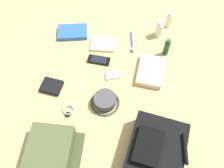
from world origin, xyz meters
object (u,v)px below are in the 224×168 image
bucket_hat (105,101)px  toothpaste_tube (160,29)px  wristwatch (68,111)px  toothbrush (132,43)px  notepad (103,44)px  folded_towel (150,71)px  media_player (112,75)px  toiletry_pouch (49,158)px  lotion_bottle (169,20)px  paperback_novel (73,32)px  wallet (52,86)px  cell_phone (99,60)px  shampoo_bottle (167,48)px  backpack (155,151)px

bucket_hat → toothpaste_tube: bearing=148.8°
wristwatch → toothbrush: toothbrush is taller
notepad → folded_towel: bearing=56.7°
media_player → toothbrush: toothbrush is taller
toiletry_pouch → folded_towel: 0.70m
lotion_bottle → paperback_novel: lotion_bottle is taller
wallet → folded_towel: bearing=115.1°
paperback_novel → toothbrush: bearing=80.7°
lotion_bottle → media_player: size_ratio=1.13×
toothpaste_tube → folded_towel: (0.29, -0.06, -0.03)m
toiletry_pouch → lotion_bottle: 1.07m
cell_phone → media_player: cell_phone is taller
lotion_bottle → toothpaste_tube: 0.10m
toothpaste_tube → cell_phone: bearing=-58.1°
toiletry_pouch → wristwatch: bearing=169.9°
toothpaste_tube → folded_towel: size_ratio=0.55×
lotion_bottle → wristwatch: lotion_bottle is taller
paperback_novel → notepad: size_ratio=1.27×
bucket_hat → toothpaste_tube: 0.58m
media_player → notepad: size_ratio=0.63×
paperback_novel → wallet: paperback_novel is taller
media_player → lotion_bottle: bearing=140.0°
toothpaste_tube → bucket_hat: bearing=-31.2°
media_player → toothbrush: (-0.24, 0.11, 0.00)m
toothpaste_tube → paperback_novel: 0.54m
toothbrush → folded_towel: bearing=26.8°
toothpaste_tube → folded_towel: bearing=-11.2°
toothpaste_tube → notepad: (0.10, -0.34, -0.04)m
bucket_hat → cell_phone: (-0.28, -0.05, -0.02)m
toiletry_pouch → folded_towel: toiletry_pouch is taller
bucket_hat → wallet: 0.31m
bucket_hat → shampoo_bottle: shampoo_bottle is taller
toiletry_pouch → notepad: size_ratio=2.01×
wristwatch → bucket_hat: bearing=106.9°
wallet → notepad: (-0.32, 0.26, -0.00)m
lotion_bottle → cell_phone: 0.52m
folded_towel → wallet: bearing=-77.0°
toiletry_pouch → toothpaste_tube: (-0.81, 0.53, 0.01)m
bucket_hat → toothpaste_tube: size_ratio=1.42×
bucket_hat → shampoo_bottle: (-0.35, 0.33, 0.03)m
wallet → folded_towel: folded_towel is taller
backpack → media_player: (-0.44, -0.22, -0.06)m
wallet → folded_towel: 0.56m
bucket_hat → wristwatch: bucket_hat is taller
media_player → wallet: bearing=-73.7°
backpack → lotion_bottle: size_ratio=3.35×
shampoo_bottle → wallet: (0.27, -0.63, -0.04)m
wristwatch → paperback_novel: bearing=-174.7°
toothpaste_tube → media_player: 0.42m
toiletry_pouch → toothbrush: 0.82m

